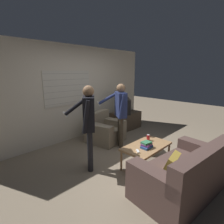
# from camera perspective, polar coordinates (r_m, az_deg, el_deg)

# --- Properties ---
(ground_plane) EXTENTS (16.00, 16.00, 0.00)m
(ground_plane) POSITION_cam_1_polar(r_m,az_deg,el_deg) (3.92, 6.90, -15.44)
(ground_plane) COLOR #7F705B
(wall_back) EXTENTS (5.20, 0.08, 2.55)m
(wall_back) POSITION_cam_1_polar(r_m,az_deg,el_deg) (4.96, -11.69, 6.09)
(wall_back) COLOR beige
(wall_back) RESTS_ON ground_plane
(couch_blue) EXTENTS (1.71, 1.05, 0.84)m
(couch_blue) POSITION_cam_1_polar(r_m,az_deg,el_deg) (3.10, 22.69, -18.20)
(couch_blue) COLOR #4C3833
(couch_blue) RESTS_ON ground_plane
(armchair_beige) EXTENTS (1.01, 0.95, 0.78)m
(armchair_beige) POSITION_cam_1_polar(r_m,az_deg,el_deg) (4.80, -2.55, -5.89)
(armchair_beige) COLOR gray
(armchair_beige) RESTS_ON ground_plane
(coffee_table) EXTENTS (1.02, 0.57, 0.45)m
(coffee_table) POSITION_cam_1_polar(r_m,az_deg,el_deg) (3.59, 11.21, -11.22)
(coffee_table) COLOR #9E754C
(coffee_table) RESTS_ON ground_plane
(tv_stand) EXTENTS (0.95, 0.60, 0.55)m
(tv_stand) POSITION_cam_1_polar(r_m,az_deg,el_deg) (5.84, 4.47, -2.67)
(tv_stand) COLOR #4C3D2D
(tv_stand) RESTS_ON ground_plane
(tv) EXTENTS (0.74, 0.77, 0.47)m
(tv) POSITION_cam_1_polar(r_m,az_deg,el_deg) (5.73, 4.53, 2.25)
(tv) COLOR black
(tv) RESTS_ON tv_stand
(person_left_standing) EXTENTS (0.48, 0.76, 1.63)m
(person_left_standing) POSITION_cam_1_polar(r_m,az_deg,el_deg) (3.24, -7.64, -1.99)
(person_left_standing) COLOR black
(person_left_standing) RESTS_ON ground_plane
(person_right_standing) EXTENTS (0.54, 0.75, 1.59)m
(person_right_standing) POSITION_cam_1_polar(r_m,az_deg,el_deg) (4.22, 2.71, 1.31)
(person_right_standing) COLOR #4C4233
(person_right_standing) RESTS_ON ground_plane
(book_stack) EXTENTS (0.24, 0.18, 0.12)m
(book_stack) POSITION_cam_1_polar(r_m,az_deg,el_deg) (3.45, 11.22, -10.50)
(book_stack) COLOR #284C89
(book_stack) RESTS_ON coffee_table
(soda_can) EXTENTS (0.07, 0.07, 0.13)m
(soda_can) POSITION_cam_1_polar(r_m,az_deg,el_deg) (3.79, 11.74, -8.17)
(soda_can) COLOR red
(soda_can) RESTS_ON coffee_table
(spare_remote) EXTENTS (0.11, 0.13, 0.02)m
(spare_remote) POSITION_cam_1_polar(r_m,az_deg,el_deg) (3.27, 8.43, -12.55)
(spare_remote) COLOR white
(spare_remote) RESTS_ON coffee_table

